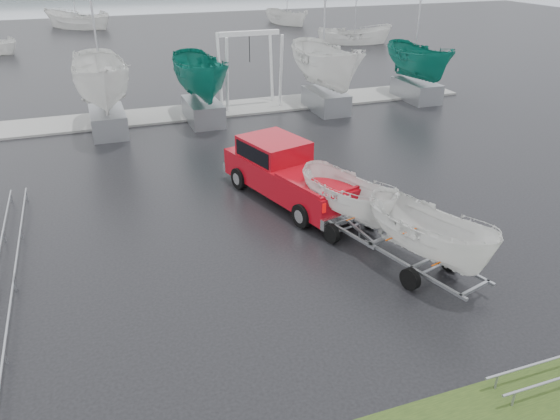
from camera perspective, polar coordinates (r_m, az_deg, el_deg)
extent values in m
plane|color=black|center=(18.84, 1.65, 0.05)|extent=(120.00, 120.00, 0.00)
cube|color=gray|center=(30.53, -7.45, 10.26)|extent=(30.00, 3.00, 0.12)
cube|color=maroon|center=(19.28, 1.15, 3.30)|extent=(3.51, 6.15, 0.95)
cube|color=maroon|center=(19.80, -0.66, 6.28)|extent=(2.41, 2.73, 0.85)
cube|color=black|center=(19.78, -0.66, 6.41)|extent=(2.38, 2.49, 0.55)
cube|color=silver|center=(17.34, 7.00, -0.73)|extent=(2.00, 0.72, 0.35)
cylinder|color=black|center=(20.40, -4.23, 3.34)|extent=(0.51, 0.86, 0.80)
cylinder|color=black|center=(21.38, 0.14, 4.50)|extent=(0.51, 0.86, 0.80)
cylinder|color=black|center=(17.54, 2.36, -0.58)|extent=(0.51, 0.86, 0.80)
cylinder|color=black|center=(18.67, 7.00, 0.96)|extent=(0.51, 0.86, 0.80)
cube|color=gray|center=(15.11, 13.58, -5.90)|extent=(1.05, 3.49, 0.08)
cube|color=gray|center=(15.87, 16.24, -4.60)|extent=(1.05, 3.49, 0.08)
cylinder|color=gray|center=(15.46, 15.44, -6.01)|extent=(1.56, 0.51, 0.08)
cylinder|color=black|center=(14.92, 13.44, -7.02)|extent=(0.34, 0.63, 0.60)
cylinder|color=black|center=(16.02, 17.29, -5.06)|extent=(0.34, 0.63, 0.60)
imported|color=silver|center=(14.52, 15.90, 1.99)|extent=(1.95, 1.98, 4.19)
cube|color=#D94F06|center=(15.65, 12.97, -2.32)|extent=(1.50, 0.46, 0.03)
cube|color=#D94F06|center=(14.81, 17.52, -4.67)|extent=(1.50, 0.46, 0.03)
cube|color=gray|center=(16.94, 5.63, -1.54)|extent=(1.04, 3.49, 0.08)
cube|color=gray|center=(17.61, 8.35, -0.57)|extent=(1.04, 3.49, 0.08)
cylinder|color=gray|center=(17.21, 7.43, -1.74)|extent=(1.56, 0.51, 0.08)
cylinder|color=black|center=(16.73, 5.40, -2.49)|extent=(0.33, 0.63, 0.60)
cylinder|color=black|center=(17.71, 9.35, -1.02)|extent=(0.33, 0.63, 0.60)
imported|color=silver|center=(16.45, 7.40, 5.22)|extent=(1.84, 1.87, 3.96)
cube|color=#D94F06|center=(17.56, 5.37, 1.52)|extent=(1.50, 0.46, 0.03)
cube|color=#D94F06|center=(16.51, 8.97, -0.37)|extent=(1.50, 0.46, 0.03)
cylinder|color=silver|center=(29.51, -5.55, 13.71)|extent=(0.16, 0.58, 3.99)
cylinder|color=silver|center=(31.03, -6.33, 14.29)|extent=(0.16, 0.58, 3.99)
cylinder|color=silver|center=(30.38, 0.10, 14.19)|extent=(0.16, 0.58, 3.99)
cylinder|color=silver|center=(31.85, -0.92, 14.74)|extent=(0.16, 0.58, 3.99)
cube|color=silver|center=(30.31, -3.25, 17.96)|extent=(3.30, 0.25, 0.25)
cube|color=gray|center=(27.83, -17.51, 8.79)|extent=(1.60, 3.20, 1.10)
imported|color=silver|center=(27.00, -18.68, 16.90)|extent=(2.60, 2.67, 6.90)
cube|color=gray|center=(28.56, -8.04, 10.16)|extent=(1.60, 3.20, 1.10)
imported|color=#0E6656|center=(27.80, -8.52, 17.39)|extent=(2.32, 2.39, 6.18)
cube|color=gray|center=(30.43, 4.79, 11.32)|extent=(1.60, 3.20, 1.10)
imported|color=silver|center=(29.68, 5.08, 18.70)|extent=(2.56, 2.63, 6.80)
cube|color=gray|center=(33.51, 14.02, 12.03)|extent=(1.60, 3.20, 1.10)
imported|color=#0E6656|center=(32.90, 14.68, 17.76)|extent=(2.14, 2.20, 5.70)
cylinder|color=gray|center=(18.67, -25.47, -1.75)|extent=(0.06, 6.50, 0.06)
cylinder|color=gray|center=(18.74, -26.97, -1.97)|extent=(0.06, 6.50, 0.06)
cylinder|color=gray|center=(13.56, -26.90, -13.00)|extent=(0.06, 6.50, 0.06)
imported|color=silver|center=(65.72, -20.36, 17.36)|extent=(4.33, 4.32, 8.06)
imported|color=silver|center=(52.70, 7.72, 16.85)|extent=(3.29, 3.24, 6.78)
imported|color=silver|center=(65.55, 0.74, 18.85)|extent=(3.29, 3.34, 7.07)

